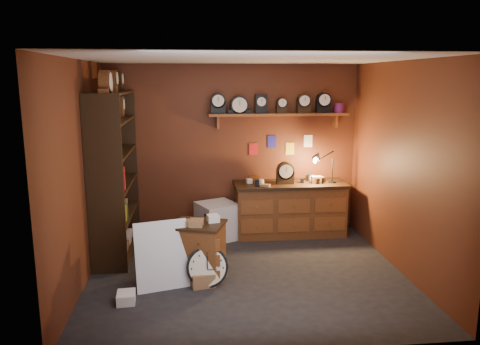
% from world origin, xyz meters
% --- Properties ---
extents(floor, '(4.00, 4.00, 0.00)m').
position_xyz_m(floor, '(0.00, 0.00, 0.00)').
color(floor, black).
rests_on(floor, ground).
extents(room_shell, '(4.02, 3.62, 2.71)m').
position_xyz_m(room_shell, '(0.04, 0.11, 1.72)').
color(room_shell, '#572814').
rests_on(room_shell, ground).
extents(shelving_unit, '(0.47, 1.60, 2.58)m').
position_xyz_m(shelving_unit, '(-1.79, 0.98, 1.25)').
color(shelving_unit, black).
rests_on(shelving_unit, ground).
extents(workbench, '(1.78, 0.66, 1.36)m').
position_xyz_m(workbench, '(0.88, 1.47, 0.47)').
color(workbench, brown).
rests_on(workbench, ground).
extents(low_cabinet, '(0.76, 0.70, 0.80)m').
position_xyz_m(low_cabinet, '(-0.62, -0.05, 0.39)').
color(low_cabinet, brown).
rests_on(low_cabinet, ground).
extents(big_round_clock, '(0.50, 0.17, 0.51)m').
position_xyz_m(big_round_clock, '(-0.52, -0.32, 0.25)').
color(big_round_clock, black).
rests_on(big_round_clock, ground).
extents(white_panel, '(0.66, 0.33, 0.84)m').
position_xyz_m(white_panel, '(-1.05, -0.31, 0.00)').
color(white_panel, silver).
rests_on(white_panel, ground).
extents(mini_fridge, '(0.73, 0.75, 0.57)m').
position_xyz_m(mini_fridge, '(-0.29, 1.39, 0.29)').
color(mini_fridge, silver).
rests_on(mini_fridge, ground).
extents(floor_box_a, '(0.31, 0.28, 0.17)m').
position_xyz_m(floor_box_a, '(-0.58, -0.30, 0.08)').
color(floor_box_a, olive).
rests_on(floor_box_a, ground).
extents(floor_box_b, '(0.21, 0.25, 0.12)m').
position_xyz_m(floor_box_b, '(-1.45, -0.65, 0.06)').
color(floor_box_b, white).
rests_on(floor_box_b, ground).
extents(floor_box_c, '(0.34, 0.33, 0.19)m').
position_xyz_m(floor_box_c, '(-0.41, -0.07, 0.10)').
color(floor_box_c, olive).
rests_on(floor_box_c, ground).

